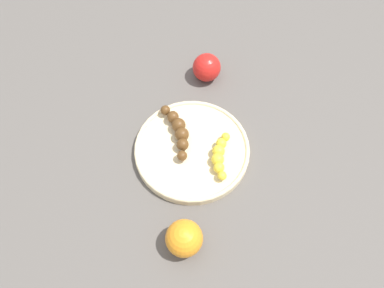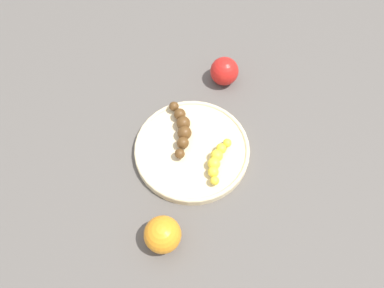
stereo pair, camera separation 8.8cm
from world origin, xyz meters
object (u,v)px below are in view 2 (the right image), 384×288
at_px(apple_red, 224,71).
at_px(banana_overripe, 182,128).
at_px(fruit_bowl, 192,150).
at_px(banana_yellow, 217,160).
at_px(orange_fruit, 163,235).

bearing_deg(apple_red, banana_overripe, -72.92).
distance_m(banana_overripe, apple_red, 0.20).
relative_size(fruit_bowl, banana_yellow, 2.53).
relative_size(fruit_bowl, apple_red, 3.69).
height_order(fruit_bowl, apple_red, apple_red).
bearing_deg(fruit_bowl, apple_red, 118.01).
relative_size(banana_overripe, apple_red, 1.75).
xyz_separation_m(fruit_bowl, banana_yellow, (0.07, 0.02, 0.02)).
distance_m(apple_red, orange_fruit, 0.44).
bearing_deg(banana_overripe, apple_red, 52.13).
xyz_separation_m(banana_overripe, orange_fruit, (0.17, -0.19, 0.00)).
bearing_deg(banana_overripe, fruit_bowl, -66.99).
distance_m(banana_yellow, apple_red, 0.25).
bearing_deg(banana_yellow, orange_fruit, 74.54).
xyz_separation_m(fruit_bowl, apple_red, (-0.11, 0.20, 0.02)).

